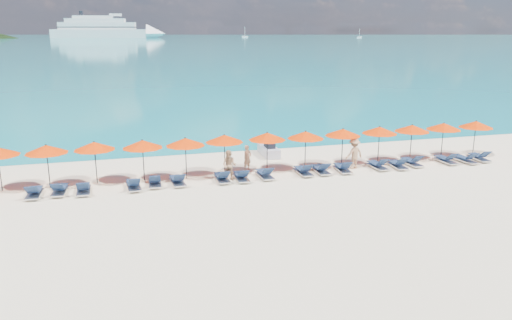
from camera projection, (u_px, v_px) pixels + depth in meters
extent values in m
plane|color=beige|center=(273.00, 200.00, 23.53)|extent=(1400.00, 1400.00, 0.00)
cube|color=#1FA9B2|center=(120.00, 37.00, 639.47)|extent=(1600.00, 1300.00, 0.01)
cube|color=silver|center=(100.00, 34.00, 546.69)|extent=(103.16, 36.26, 9.23)
cone|color=silver|center=(156.00, 34.00, 551.93)|extent=(23.59, 23.59, 20.30)
cube|color=silver|center=(97.00, 26.00, 544.44)|extent=(82.69, 29.92, 7.38)
cube|color=silver|center=(95.00, 21.00, 542.89)|extent=(64.38, 24.84, 4.61)
cube|color=silver|center=(93.00, 17.00, 541.81)|extent=(43.92, 18.50, 3.23)
cube|color=black|center=(98.00, 27.00, 544.79)|extent=(83.72, 30.28, 0.83)
cube|color=black|center=(97.00, 24.00, 543.98)|extent=(81.66, 29.55, 0.83)
cylinder|color=black|center=(81.00, 13.00, 539.78)|extent=(4.06, 4.06, 5.07)
cube|color=silver|center=(245.00, 37.00, 594.69)|extent=(6.72, 2.24, 1.79)
cylinder|color=silver|center=(245.00, 32.00, 593.23)|extent=(0.40, 0.40, 11.21)
cube|color=silver|center=(359.00, 37.00, 560.44)|extent=(5.45, 1.82, 1.45)
cylinder|color=silver|center=(359.00, 33.00, 559.25)|extent=(0.33, 0.33, 9.09)
cube|color=#B7B8C9|center=(269.00, 151.00, 31.86)|extent=(0.94, 2.41, 0.55)
cube|color=black|center=(270.00, 145.00, 31.57)|extent=(0.52, 1.01, 0.35)
cylinder|color=black|center=(266.00, 141.00, 32.28)|extent=(0.55, 0.07, 0.06)
imported|color=tan|center=(247.00, 158.00, 28.27)|extent=(0.64, 0.56, 1.48)
imported|color=tan|center=(229.00, 165.00, 26.47)|extent=(0.91, 0.80, 1.62)
imported|color=tan|center=(354.00, 153.00, 28.71)|extent=(1.25, 0.80, 1.79)
cylinder|color=black|center=(0.00, 169.00, 24.63)|extent=(0.05, 0.05, 2.20)
cylinder|color=black|center=(48.00, 167.00, 25.10)|extent=(0.05, 0.05, 2.20)
cone|color=#E03100|center=(46.00, 149.00, 24.87)|extent=(2.10, 2.10, 0.42)
sphere|color=black|center=(46.00, 145.00, 24.82)|extent=(0.08, 0.08, 0.08)
cylinder|color=black|center=(96.00, 163.00, 25.80)|extent=(0.05, 0.05, 2.20)
cone|color=#E03100|center=(94.00, 146.00, 25.57)|extent=(2.10, 2.10, 0.42)
sphere|color=black|center=(94.00, 142.00, 25.52)|extent=(0.08, 0.08, 0.08)
cylinder|color=black|center=(143.00, 161.00, 26.20)|extent=(0.05, 0.05, 2.20)
cone|color=#E03100|center=(142.00, 144.00, 25.97)|extent=(2.10, 2.10, 0.42)
sphere|color=black|center=(142.00, 140.00, 25.92)|extent=(0.08, 0.08, 0.08)
cylinder|color=black|center=(186.00, 159.00, 26.73)|extent=(0.05, 0.05, 2.20)
cone|color=#E03100|center=(185.00, 142.00, 26.50)|extent=(2.10, 2.10, 0.42)
sphere|color=black|center=(185.00, 138.00, 26.44)|extent=(0.08, 0.08, 0.08)
cylinder|color=black|center=(225.00, 155.00, 27.54)|extent=(0.05, 0.05, 2.20)
cone|color=#E03100|center=(224.00, 139.00, 27.30)|extent=(2.10, 2.10, 0.42)
sphere|color=black|center=(224.00, 135.00, 27.25)|extent=(0.08, 0.08, 0.08)
cylinder|color=black|center=(267.00, 152.00, 28.11)|extent=(0.05, 0.05, 2.20)
cone|color=#E03100|center=(267.00, 136.00, 27.88)|extent=(2.10, 2.10, 0.42)
sphere|color=black|center=(267.00, 132.00, 27.83)|extent=(0.08, 0.08, 0.08)
cylinder|color=black|center=(305.00, 151.00, 28.49)|extent=(0.05, 0.05, 2.20)
cone|color=#E03100|center=(306.00, 135.00, 28.25)|extent=(2.10, 2.10, 0.42)
sphere|color=black|center=(306.00, 131.00, 28.20)|extent=(0.08, 0.08, 0.08)
cylinder|color=black|center=(342.00, 148.00, 29.21)|extent=(0.05, 0.05, 2.20)
cone|color=#E03100|center=(343.00, 132.00, 28.98)|extent=(2.10, 2.10, 0.42)
sphere|color=black|center=(343.00, 129.00, 28.92)|extent=(0.08, 0.08, 0.08)
cylinder|color=black|center=(379.00, 145.00, 29.84)|extent=(0.05, 0.05, 2.20)
cone|color=#E03100|center=(380.00, 130.00, 29.61)|extent=(2.10, 2.10, 0.42)
sphere|color=black|center=(380.00, 126.00, 29.55)|extent=(0.08, 0.08, 0.08)
cylinder|color=black|center=(411.00, 143.00, 30.42)|extent=(0.05, 0.05, 2.20)
cone|color=#E03100|center=(412.00, 128.00, 30.19)|extent=(2.10, 2.10, 0.42)
sphere|color=black|center=(412.00, 125.00, 30.14)|extent=(0.08, 0.08, 0.08)
cylinder|color=black|center=(442.00, 141.00, 31.02)|extent=(0.05, 0.05, 2.20)
cone|color=#E03100|center=(444.00, 126.00, 30.79)|extent=(2.10, 2.10, 0.42)
sphere|color=black|center=(444.00, 123.00, 30.74)|extent=(0.08, 0.08, 0.08)
cylinder|color=black|center=(474.00, 139.00, 31.67)|extent=(0.05, 0.05, 2.20)
cone|color=#E03100|center=(476.00, 124.00, 31.44)|extent=(2.10, 2.10, 0.42)
sphere|color=black|center=(476.00, 121.00, 31.39)|extent=(0.08, 0.08, 0.08)
cube|color=silver|center=(34.00, 194.00, 23.95)|extent=(0.68, 1.72, 0.06)
cube|color=#172B4B|center=(35.00, 189.00, 24.14)|extent=(0.59, 1.12, 0.04)
cube|color=#172B4B|center=(31.00, 189.00, 23.33)|extent=(0.57, 0.56, 0.43)
cube|color=silver|center=(60.00, 191.00, 24.36)|extent=(0.75, 1.74, 0.06)
cube|color=#172B4B|center=(61.00, 187.00, 24.56)|extent=(0.64, 1.14, 0.04)
cube|color=#172B4B|center=(57.00, 187.00, 23.73)|extent=(0.59, 0.58, 0.43)
cube|color=silver|center=(84.00, 191.00, 24.47)|extent=(0.63, 1.70, 0.06)
cube|color=#172B4B|center=(84.00, 186.00, 24.67)|extent=(0.56, 1.10, 0.04)
cube|color=#172B4B|center=(82.00, 186.00, 23.86)|extent=(0.55, 0.54, 0.43)
cube|color=silver|center=(134.00, 187.00, 25.10)|extent=(0.74, 1.74, 0.06)
cube|color=#172B4B|center=(133.00, 182.00, 25.29)|extent=(0.63, 1.14, 0.04)
cube|color=#172B4B|center=(134.00, 182.00, 24.49)|extent=(0.59, 0.57, 0.43)
cube|color=silver|center=(155.00, 183.00, 25.65)|extent=(0.71, 1.73, 0.06)
cube|color=#172B4B|center=(155.00, 179.00, 25.85)|extent=(0.61, 1.13, 0.04)
cube|color=#172B4B|center=(155.00, 179.00, 25.03)|extent=(0.58, 0.57, 0.43)
cube|color=silver|center=(177.00, 182.00, 25.84)|extent=(0.76, 1.75, 0.06)
cube|color=#172B4B|center=(176.00, 178.00, 26.03)|extent=(0.64, 1.14, 0.04)
cube|color=#172B4B|center=(179.00, 177.00, 25.24)|extent=(0.59, 0.58, 0.43)
cube|color=silver|center=(222.00, 179.00, 26.38)|extent=(0.64, 1.71, 0.06)
cube|color=#172B4B|center=(221.00, 175.00, 26.57)|extent=(0.56, 1.11, 0.04)
cube|color=#172B4B|center=(224.00, 174.00, 25.77)|extent=(0.56, 0.54, 0.43)
cube|color=silver|center=(241.00, 178.00, 26.57)|extent=(0.67, 1.72, 0.06)
cube|color=#172B4B|center=(240.00, 174.00, 26.76)|extent=(0.58, 1.12, 0.04)
cube|color=#172B4B|center=(244.00, 173.00, 25.95)|extent=(0.57, 0.55, 0.43)
cube|color=silver|center=(265.00, 176.00, 27.01)|extent=(0.68, 1.72, 0.06)
cube|color=#172B4B|center=(263.00, 171.00, 27.20)|extent=(0.59, 1.12, 0.04)
cube|color=#172B4B|center=(268.00, 171.00, 26.39)|extent=(0.57, 0.56, 0.43)
cube|color=silver|center=(303.00, 172.00, 27.63)|extent=(0.64, 1.71, 0.06)
cube|color=#172B4B|center=(302.00, 168.00, 27.83)|extent=(0.56, 1.11, 0.04)
cube|color=#172B4B|center=(307.00, 168.00, 27.02)|extent=(0.56, 0.54, 0.43)
cube|color=silver|center=(321.00, 171.00, 27.91)|extent=(0.64, 1.71, 0.06)
cube|color=#172B4B|center=(319.00, 167.00, 28.10)|extent=(0.56, 1.11, 0.04)
cube|color=#172B4B|center=(325.00, 166.00, 27.29)|extent=(0.56, 0.54, 0.43)
cube|color=silver|center=(343.00, 169.00, 28.18)|extent=(0.76, 1.74, 0.06)
cube|color=#172B4B|center=(341.00, 166.00, 28.38)|extent=(0.64, 1.14, 0.04)
cube|color=#172B4B|center=(346.00, 165.00, 27.56)|extent=(0.59, 0.58, 0.43)
cube|color=silver|center=(377.00, 167.00, 28.80)|extent=(0.68, 1.72, 0.06)
cube|color=#172B4B|center=(375.00, 163.00, 28.99)|extent=(0.59, 1.12, 0.04)
cube|color=#172B4B|center=(383.00, 162.00, 28.19)|extent=(0.57, 0.56, 0.43)
cube|color=silver|center=(397.00, 166.00, 28.96)|extent=(0.78, 1.75, 0.06)
cube|color=#172B4B|center=(396.00, 162.00, 29.16)|extent=(0.65, 1.15, 0.04)
cube|color=#172B4B|center=(402.00, 161.00, 28.33)|extent=(0.60, 0.59, 0.43)
cube|color=silver|center=(411.00, 163.00, 29.52)|extent=(0.65, 1.71, 0.06)
cube|color=#172B4B|center=(409.00, 160.00, 29.71)|extent=(0.57, 1.11, 0.04)
cube|color=#172B4B|center=(417.00, 159.00, 28.91)|extent=(0.56, 0.55, 0.43)
cube|color=silver|center=(445.00, 161.00, 30.05)|extent=(0.67, 1.72, 0.06)
cube|color=#172B4B|center=(443.00, 157.00, 30.24)|extent=(0.58, 1.11, 0.04)
cube|color=#172B4B|center=(452.00, 156.00, 29.44)|extent=(0.56, 0.55, 0.43)
cube|color=silver|center=(465.00, 160.00, 30.16)|extent=(0.77, 1.75, 0.06)
cube|color=#172B4B|center=(462.00, 157.00, 30.35)|extent=(0.65, 1.14, 0.04)
cube|color=#172B4B|center=(473.00, 156.00, 29.56)|extent=(0.60, 0.58, 0.43)
cube|color=silver|center=(479.00, 158.00, 30.64)|extent=(0.76, 1.74, 0.06)
cube|color=#172B4B|center=(477.00, 155.00, 30.84)|extent=(0.64, 1.14, 0.04)
cube|color=#172B4B|center=(485.00, 154.00, 30.01)|extent=(0.59, 0.58, 0.43)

